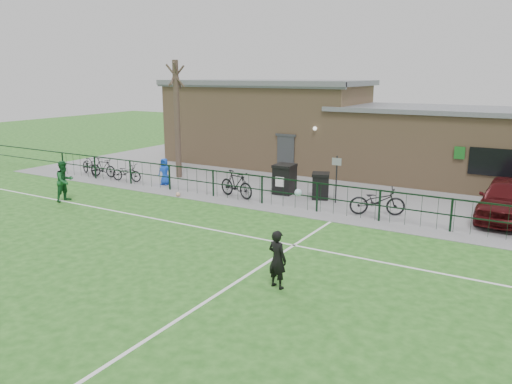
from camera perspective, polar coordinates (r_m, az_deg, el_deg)
The scene contains 21 objects.
ground at distance 13.93m, azimuth -10.74°, elevation -9.33°, with size 90.00×90.00×0.00m, color #235B1A.
paving_strip at distance 25.16m, azimuth 9.97°, elevation 0.98°, with size 34.00×13.00×0.02m, color slate.
pitch_line_touch at distance 20.08m, azimuth 4.10°, elevation -2.01°, with size 28.00×0.10×0.01m, color white.
pitch_line_mid at distance 16.91m, azimuth -1.74°, elevation -4.95°, with size 28.00×0.10×0.01m, color white.
pitch_line_perp at distance 12.78m, azimuth -3.87°, elevation -11.24°, with size 0.10×16.00×0.01m, color white.
perimeter_fence at distance 20.11m, azimuth 4.39°, elevation -0.24°, with size 28.00×0.10×1.20m, color black.
bare_tree at distance 26.15m, azimuth -9.00°, elevation 8.12°, with size 0.30×0.30×6.00m, color #443329.
wheelie_bin_left at distance 22.55m, azimuth 3.29°, elevation 1.39°, with size 0.83×0.94×1.25m, color black.
wheelie_bin_right at distance 21.79m, azimuth 7.40°, elevation 0.60°, with size 0.69×0.78×1.05m, color black.
sign_post at distance 21.05m, azimuth 9.16°, elevation 1.41°, with size 0.06×0.06×2.00m, color black.
car_maroon at distance 20.69m, azimuth 26.78°, elevation -0.73°, with size 1.82×4.53×1.54m, color #440C0E.
bicycle_a at distance 28.26m, azimuth -18.49°, elevation 2.90°, with size 0.66×1.90×1.00m, color black.
bicycle_b at distance 27.45m, azimuth -17.08°, elevation 2.68°, with size 0.46×1.62×0.97m, color black.
bicycle_c at distance 25.99m, azimuth -14.58°, elevation 2.17°, with size 0.59×1.70×0.89m, color black.
bicycle_d at distance 21.82m, azimuth -2.27°, elevation 0.90°, with size 0.56×1.97×1.18m, color black.
bicycle_e at distance 19.65m, azimuth 13.69°, elevation -1.00°, with size 0.73×2.09×1.10m, color black.
spectator_child at distance 24.73m, azimuth -10.42°, elevation 2.31°, with size 0.64×0.41×1.30m, color blue.
goalkeeper_kick at distance 12.77m, azimuth 2.54°, elevation -7.39°, with size 1.17×3.03×1.96m.
outfield_player at distance 22.73m, azimuth -21.03°, elevation 1.18°, with size 0.85×0.66×1.74m, color #195728.
ball_ground at distance 22.38m, azimuth -8.89°, elevation -0.28°, with size 0.20×0.20×0.20m, color white.
clubhouse at distance 27.89m, azimuth 10.69°, elevation 6.76°, with size 24.25×5.40×4.96m.
Camera 1 is at (8.66, -9.52, 5.32)m, focal length 35.00 mm.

